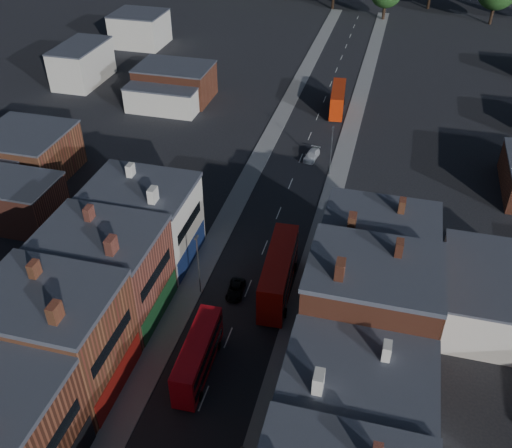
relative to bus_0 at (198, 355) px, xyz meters
The scene contains 9 objects.
pavement_west 31.48m from the bus_0, 99.16° to the left, with size 3.00×200.00×0.12m, color gray.
pavement_east 32.09m from the bus_0, 75.53° to the left, with size 3.00×200.00×0.12m, color gray.
lamp_post_2 11.84m from the bus_0, 108.60° to the left, with size 0.25×0.70×8.12m.
lamp_post_3 41.61m from the bus_0, 80.72° to the left, with size 0.25×0.70×8.12m.
bus_0 is the anchor object (origin of this frame).
bus_1 14.34m from the bus_0, 69.58° to the left, with size 3.69×12.48×5.32m.
bus_2 64.32m from the bus_0, 85.95° to the left, with size 3.31×10.58×4.50m.
car_2 11.97m from the bus_0, 88.55° to the left, with size 1.79×3.89×1.08m, color black.
car_3 45.45m from the bus_0, 85.97° to the left, with size 1.82×4.47×1.30m, color silver.
Camera 1 is at (13.54, -15.76, 45.36)m, focal length 40.00 mm.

